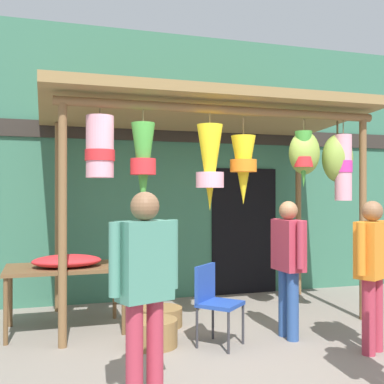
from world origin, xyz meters
The scene contains 11 objects.
ground_plane centered at (0.00, 0.00, 0.00)m, with size 30.00×30.00×0.00m, color gray.
shop_facade centered at (0.01, 2.46, 2.02)m, with size 11.28×0.29×4.05m.
market_stall_canopy centered at (0.21, 0.98, 2.39)m, with size 4.19×2.11×2.81m.
display_table centered at (-1.64, 1.06, 0.68)m, with size 1.35×0.84×0.75m.
flower_heap_on_table centered at (-1.61, 0.97, 0.82)m, with size 0.78×0.55×0.14m.
folding_chair centered at (-0.17, 0.04, 0.50)m, with size 0.57×0.57×0.84m.
wicker_basket_by_table centered at (-0.53, 0.90, 0.11)m, with size 0.52×0.52×0.22m, color olive.
wicker_basket_spare centered at (-0.79, 0.19, 0.14)m, with size 0.51×0.51×0.28m, color olive.
vendor_in_orange centered at (1.27, -0.67, 0.89)m, with size 0.53×0.38×1.53m.
customer_foreground centered at (0.70, 0.02, 0.89)m, with size 0.23×0.59×1.52m.
shopper_by_bananas centered at (-1.16, -1.18, 0.95)m, with size 0.56×0.34×1.61m.
Camera 1 is at (-1.88, -4.68, 1.60)m, focal length 44.46 mm.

